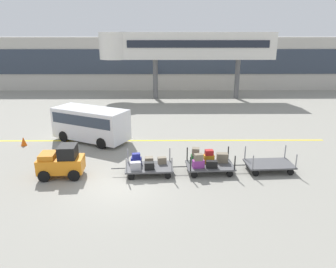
{
  "coord_description": "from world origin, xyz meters",
  "views": [
    {
      "loc": [
        2.11,
        -13.33,
        6.71
      ],
      "look_at": [
        2.25,
        2.96,
        1.51
      ],
      "focal_mm": 34.6,
      "sensor_mm": 36.0,
      "label": 1
    }
  ],
  "objects_px": {
    "baggage_cart_tail": "(269,164)",
    "safety_cone_near": "(24,141)",
    "baggage_tug": "(62,162)",
    "baggage_cart_middle": "(208,162)",
    "shuttle_van": "(91,122)",
    "baggage_cart_lead": "(147,165)"
  },
  "relations": [
    {
      "from": "baggage_cart_tail",
      "to": "safety_cone_near",
      "type": "relative_size",
      "value": 5.52
    },
    {
      "from": "baggage_tug",
      "to": "baggage_cart_middle",
      "type": "bearing_deg",
      "value": 3.88
    },
    {
      "from": "shuttle_van",
      "to": "baggage_cart_lead",
      "type": "bearing_deg",
      "value": -53.14
    },
    {
      "from": "baggage_cart_middle",
      "to": "safety_cone_near",
      "type": "relative_size",
      "value": 5.52
    },
    {
      "from": "baggage_tug",
      "to": "shuttle_van",
      "type": "distance_m",
      "value": 5.37
    },
    {
      "from": "baggage_cart_tail",
      "to": "safety_cone_near",
      "type": "xyz_separation_m",
      "value": [
        -13.87,
        3.85,
        -0.07
      ]
    },
    {
      "from": "shuttle_van",
      "to": "baggage_cart_tail",
      "type": "bearing_deg",
      "value": -25.58
    },
    {
      "from": "baggage_tug",
      "to": "shuttle_van",
      "type": "height_order",
      "value": "shuttle_van"
    },
    {
      "from": "baggage_cart_lead",
      "to": "safety_cone_near",
      "type": "bearing_deg",
      "value": 151.71
    },
    {
      "from": "baggage_cart_tail",
      "to": "safety_cone_near",
      "type": "distance_m",
      "value": 14.39
    },
    {
      "from": "safety_cone_near",
      "to": "shuttle_van",
      "type": "bearing_deg",
      "value": 12.64
    },
    {
      "from": "baggage_cart_lead",
      "to": "baggage_cart_tail",
      "type": "distance_m",
      "value": 6.1
    },
    {
      "from": "baggage_tug",
      "to": "baggage_cart_middle",
      "type": "xyz_separation_m",
      "value": [
        7.06,
        0.48,
        -0.2
      ]
    },
    {
      "from": "baggage_cart_tail",
      "to": "baggage_cart_lead",
      "type": "bearing_deg",
      "value": -176.85
    },
    {
      "from": "baggage_cart_middle",
      "to": "baggage_cart_tail",
      "type": "relative_size",
      "value": 1.0
    },
    {
      "from": "baggage_cart_lead",
      "to": "shuttle_van",
      "type": "distance_m",
      "value": 6.39
    },
    {
      "from": "baggage_tug",
      "to": "safety_cone_near",
      "type": "height_order",
      "value": "baggage_tug"
    },
    {
      "from": "baggage_tug",
      "to": "safety_cone_near",
      "type": "distance_m",
      "value": 5.83
    },
    {
      "from": "baggage_tug",
      "to": "baggage_cart_tail",
      "type": "distance_m",
      "value": 10.17
    },
    {
      "from": "baggage_cart_tail",
      "to": "shuttle_van",
      "type": "relative_size",
      "value": 0.59
    },
    {
      "from": "baggage_cart_middle",
      "to": "baggage_tug",
      "type": "bearing_deg",
      "value": -176.12
    },
    {
      "from": "baggage_tug",
      "to": "baggage_cart_tail",
      "type": "bearing_deg",
      "value": 3.42
    }
  ]
}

